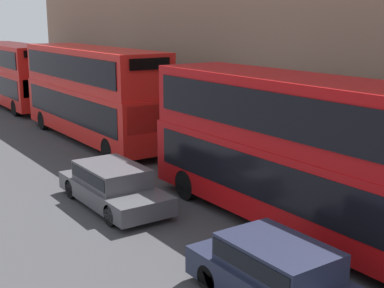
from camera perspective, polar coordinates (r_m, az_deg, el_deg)
The scene contains 5 objects.
bus_leading at distance 14.78m, azimuth 12.17°, elevation -0.58°, with size 2.59×11.48×4.31m.
bus_second_in_queue at distance 26.13m, azimuth -10.59°, elevation 5.66°, with size 2.59×11.15×4.48m.
bus_third_in_queue at distance 37.88m, azimuth -18.46°, elevation 7.27°, with size 2.59×10.61×4.16m.
car_dark_sedan at distance 11.34m, azimuth 9.29°, elevation -13.60°, with size 1.76×4.33×1.42m.
car_hatchback at distance 17.18m, azimuth -8.44°, elevation -4.26°, with size 1.85×4.63×1.32m.
Camera 1 is at (-8.93, -2.87, 5.85)m, focal length 50.00 mm.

